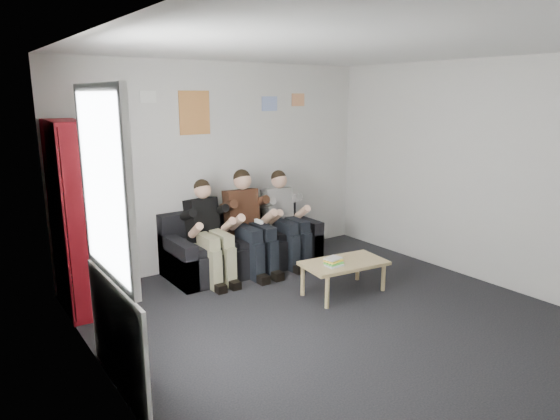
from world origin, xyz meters
The scene contains 14 objects.
room_shell centered at (0.00, 0.00, 1.35)m, with size 5.00×5.00×5.00m.
sofa centered at (0.05, 2.11, 0.29)m, with size 2.07×0.85×0.80m.
bookshelf centered at (-2.07, 1.99, 1.01)m, with size 0.30×0.91×2.03m.
coffee_table centered at (0.55, 0.65, 0.34)m, with size 0.97×0.53×0.39m.
game_cases centered at (0.39, 0.65, 0.42)m, with size 0.25×0.23×0.06m.
person_left centered at (-0.53, 1.91, 0.63)m, with size 0.39×0.83×1.26m.
person_middle centered at (0.05, 1.91, 0.65)m, with size 0.42×0.91×1.33m.
person_right centered at (0.63, 1.91, 0.63)m, with size 0.39×0.84×1.27m.
radiator centered at (-2.15, 0.20, 0.35)m, with size 0.10×0.64×0.60m.
window centered at (-2.22, 0.20, 1.03)m, with size 0.05×1.30×2.36m.
poster_large centered at (-0.40, 2.49, 2.05)m, with size 0.42×0.01×0.55m, color gold.
poster_blue centered at (0.75, 2.49, 2.15)m, with size 0.25×0.01×0.20m, color #4174DF.
poster_pink centered at (1.25, 2.49, 2.20)m, with size 0.22×0.01×0.18m, color #DC457F.
poster_sign centered at (-1.00, 2.49, 2.25)m, with size 0.20×0.01×0.14m, color white.
Camera 1 is at (-3.22, -3.41, 2.28)m, focal length 32.00 mm.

